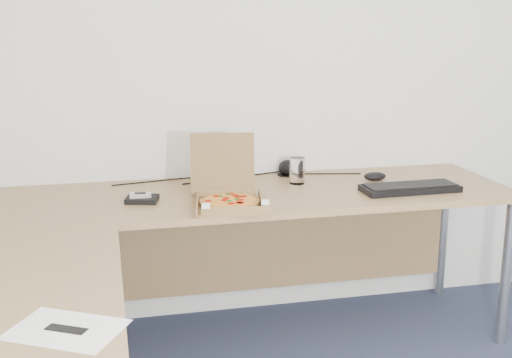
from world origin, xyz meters
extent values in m
cube|color=#9D784A|center=(-0.50, 1.40, 0.71)|extent=(2.50, 0.70, 0.03)
cylinder|color=gray|center=(0.70, 1.70, 0.35)|extent=(0.05, 0.05, 0.70)
cube|color=olive|center=(-0.59, 1.18, 0.73)|extent=(0.28, 0.28, 0.01)
cube|color=olive|center=(-0.59, 1.34, 0.88)|extent=(0.28, 0.06, 0.28)
cylinder|color=#B67A39|center=(-0.59, 1.18, 0.75)|extent=(0.25, 0.25, 0.02)
cylinder|color=#D5471D|center=(-0.59, 1.18, 0.76)|extent=(0.22, 0.22, 0.00)
cylinder|color=white|center=(-0.20, 1.50, 0.79)|extent=(0.07, 0.07, 0.13)
cube|color=black|center=(0.26, 1.25, 0.74)|extent=(0.45, 0.17, 0.03)
ellipsoid|color=black|center=(0.19, 1.48, 0.75)|extent=(0.12, 0.09, 0.04)
cube|color=black|center=(-0.94, 1.35, 0.74)|extent=(0.16, 0.14, 0.02)
cube|color=#B2B5BA|center=(-0.95, 1.34, 0.76)|extent=(0.09, 0.05, 0.02)
cube|color=white|center=(-1.20, 0.18, 0.73)|extent=(0.34, 0.31, 0.00)
ellipsoid|color=black|center=(-0.20, 1.68, 0.77)|extent=(0.10, 0.10, 0.09)
camera|label=1|loc=(-1.07, -1.44, 1.51)|focal=46.42mm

